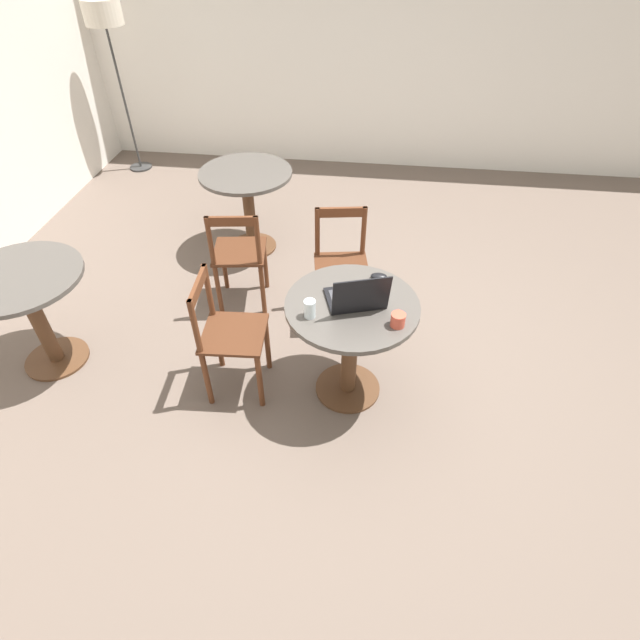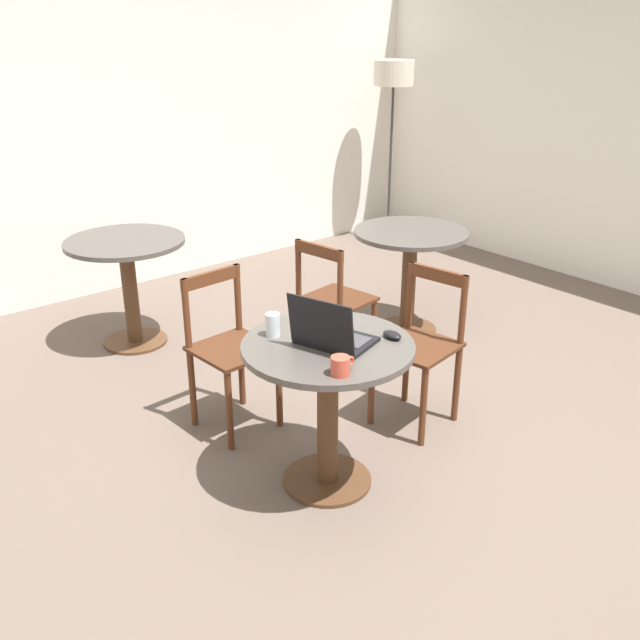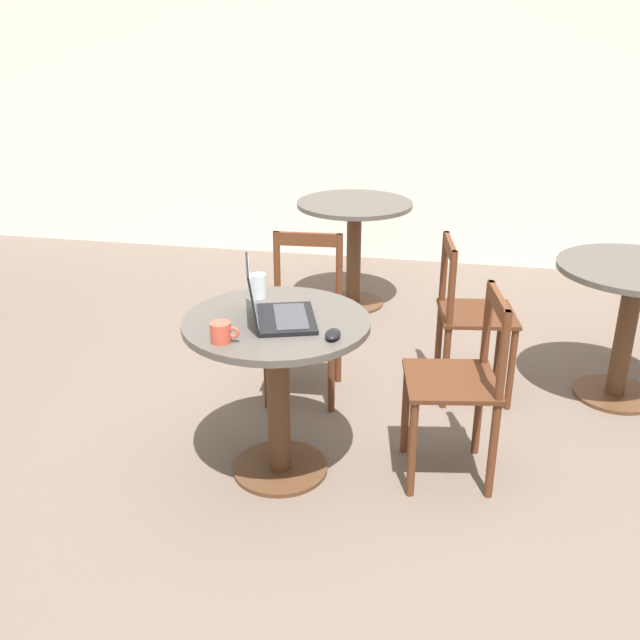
{
  "view_description": "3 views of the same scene",
  "coord_description": "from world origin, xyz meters",
  "px_view_note": "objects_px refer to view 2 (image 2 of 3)",
  "views": [
    {
      "loc": [
        -2.54,
        -0.03,
        2.56
      ],
      "look_at": [
        -0.32,
        0.25,
        0.57
      ],
      "focal_mm": 28.0,
      "sensor_mm": 36.0,
      "label": 1
    },
    {
      "loc": [
        -2.21,
        -2.13,
        2.09
      ],
      "look_at": [
        -0.08,
        0.43,
        0.66
      ],
      "focal_mm": 40.0,
      "sensor_mm": 36.0,
      "label": 2
    },
    {
      "loc": [
        0.35,
        -2.55,
        1.88
      ],
      "look_at": [
        -0.21,
        0.3,
        0.64
      ],
      "focal_mm": 40.0,
      "sensor_mm": 36.0,
      "label": 3
    }
  ],
  "objects_px": {
    "chair_near_right": "(420,347)",
    "laptop": "(332,335)",
    "floor_lamp": "(393,82)",
    "chair_mid_left": "(333,304)",
    "cafe_table_far": "(128,267)",
    "mouse": "(392,335)",
    "mug": "(341,366)",
    "drinking_glass": "(273,325)",
    "cafe_table_near": "(328,382)",
    "chair_near_back": "(229,350)",
    "cafe_table_mid": "(410,257)"
  },
  "relations": [
    {
      "from": "chair_near_right",
      "to": "laptop",
      "type": "relative_size",
      "value": 2.2
    },
    {
      "from": "floor_lamp",
      "to": "chair_mid_left",
      "type": "bearing_deg",
      "value": -141.67
    },
    {
      "from": "cafe_table_far",
      "to": "floor_lamp",
      "type": "relative_size",
      "value": 0.46
    },
    {
      "from": "mouse",
      "to": "mug",
      "type": "xyz_separation_m",
      "value": [
        -0.41,
        -0.12,
        0.02
      ]
    },
    {
      "from": "chair_near_right",
      "to": "drinking_glass",
      "type": "xyz_separation_m",
      "value": [
        -0.9,
        0.1,
        0.35
      ]
    },
    {
      "from": "drinking_glass",
      "to": "cafe_table_far",
      "type": "bearing_deg",
      "value": 85.34
    },
    {
      "from": "floor_lamp",
      "to": "mug",
      "type": "height_order",
      "value": "floor_lamp"
    },
    {
      "from": "cafe_table_far",
      "to": "chair_near_right",
      "type": "bearing_deg",
      "value": -68.83
    },
    {
      "from": "cafe_table_near",
      "to": "mug",
      "type": "relative_size",
      "value": 6.78
    },
    {
      "from": "drinking_glass",
      "to": "laptop",
      "type": "bearing_deg",
      "value": -60.81
    },
    {
      "from": "floor_lamp",
      "to": "mouse",
      "type": "height_order",
      "value": "floor_lamp"
    },
    {
      "from": "cafe_table_far",
      "to": "mug",
      "type": "relative_size",
      "value": 6.78
    },
    {
      "from": "chair_mid_left",
      "to": "mouse",
      "type": "height_order",
      "value": "chair_mid_left"
    },
    {
      "from": "floor_lamp",
      "to": "laptop",
      "type": "relative_size",
      "value": 4.38
    },
    {
      "from": "cafe_table_far",
      "to": "laptop",
      "type": "distance_m",
      "value": 2.1
    },
    {
      "from": "cafe_table_far",
      "to": "chair_near_back",
      "type": "bearing_deg",
      "value": -92.66
    },
    {
      "from": "laptop",
      "to": "mouse",
      "type": "bearing_deg",
      "value": -24.48
    },
    {
      "from": "laptop",
      "to": "drinking_glass",
      "type": "relative_size",
      "value": 3.59
    },
    {
      "from": "chair_near_back",
      "to": "floor_lamp",
      "type": "relative_size",
      "value": 0.5
    },
    {
      "from": "cafe_table_mid",
      "to": "chair_near_back",
      "type": "distance_m",
      "value": 1.67
    },
    {
      "from": "cafe_table_near",
      "to": "laptop",
      "type": "distance_m",
      "value": 0.24
    },
    {
      "from": "floor_lamp",
      "to": "drinking_glass",
      "type": "bearing_deg",
      "value": -142.46
    },
    {
      "from": "cafe_table_far",
      "to": "chair_mid_left",
      "type": "xyz_separation_m",
      "value": [
        0.79,
        -1.17,
        -0.1
      ]
    },
    {
      "from": "cafe_table_far",
      "to": "cafe_table_near",
      "type": "bearing_deg",
      "value": -90.36
    },
    {
      "from": "chair_mid_left",
      "to": "laptop",
      "type": "height_order",
      "value": "laptop"
    },
    {
      "from": "cafe_table_mid",
      "to": "floor_lamp",
      "type": "relative_size",
      "value": 0.46
    },
    {
      "from": "cafe_table_far",
      "to": "floor_lamp",
      "type": "xyz_separation_m",
      "value": [
        3.07,
        0.64,
        0.96
      ]
    },
    {
      "from": "cafe_table_mid",
      "to": "drinking_glass",
      "type": "distance_m",
      "value": 1.92
    },
    {
      "from": "chair_mid_left",
      "to": "mouse",
      "type": "xyz_separation_m",
      "value": [
        -0.54,
        -1.04,
        0.31
      ]
    },
    {
      "from": "mug",
      "to": "cafe_table_far",
      "type": "bearing_deg",
      "value": 85.98
    },
    {
      "from": "chair_near_right",
      "to": "mouse",
      "type": "xyz_separation_m",
      "value": [
        -0.5,
        -0.27,
        0.31
      ]
    },
    {
      "from": "floor_lamp",
      "to": "mug",
      "type": "distance_m",
      "value": 4.45
    },
    {
      "from": "chair_mid_left",
      "to": "floor_lamp",
      "type": "xyz_separation_m",
      "value": [
        2.29,
        1.81,
        1.07
      ]
    },
    {
      "from": "cafe_table_near",
      "to": "cafe_table_far",
      "type": "height_order",
      "value": "same"
    },
    {
      "from": "chair_near_right",
      "to": "chair_near_back",
      "type": "height_order",
      "value": "same"
    },
    {
      "from": "cafe_table_near",
      "to": "mouse",
      "type": "relative_size",
      "value": 7.8
    },
    {
      "from": "chair_near_right",
      "to": "chair_near_back",
      "type": "bearing_deg",
      "value": 142.4
    },
    {
      "from": "cafe_table_near",
      "to": "mouse",
      "type": "bearing_deg",
      "value": -28.28
    },
    {
      "from": "cafe_table_near",
      "to": "drinking_glass",
      "type": "bearing_deg",
      "value": 121.26
    },
    {
      "from": "cafe_table_mid",
      "to": "drinking_glass",
      "type": "relative_size",
      "value": 7.19
    },
    {
      "from": "chair_mid_left",
      "to": "drinking_glass",
      "type": "bearing_deg",
      "value": -144.46
    },
    {
      "from": "cafe_table_mid",
      "to": "cafe_table_far",
      "type": "height_order",
      "value": "same"
    },
    {
      "from": "cafe_table_far",
      "to": "laptop",
      "type": "xyz_separation_m",
      "value": [
        -0.01,
        -2.09,
        0.24
      ]
    },
    {
      "from": "floor_lamp",
      "to": "mouse",
      "type": "relative_size",
      "value": 17.04
    },
    {
      "from": "chair_mid_left",
      "to": "drinking_glass",
      "type": "distance_m",
      "value": 1.2
    },
    {
      "from": "chair_near_back",
      "to": "drinking_glass",
      "type": "relative_size",
      "value": 7.88
    },
    {
      "from": "mouse",
      "to": "cafe_table_mid",
      "type": "bearing_deg",
      "value": 40.72
    },
    {
      "from": "cafe_table_near",
      "to": "cafe_table_mid",
      "type": "bearing_deg",
      "value": 32.32
    },
    {
      "from": "chair_near_right",
      "to": "mouse",
      "type": "bearing_deg",
      "value": -151.8
    },
    {
      "from": "cafe_table_near",
      "to": "chair_near_right",
      "type": "height_order",
      "value": "chair_near_right"
    }
  ]
}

